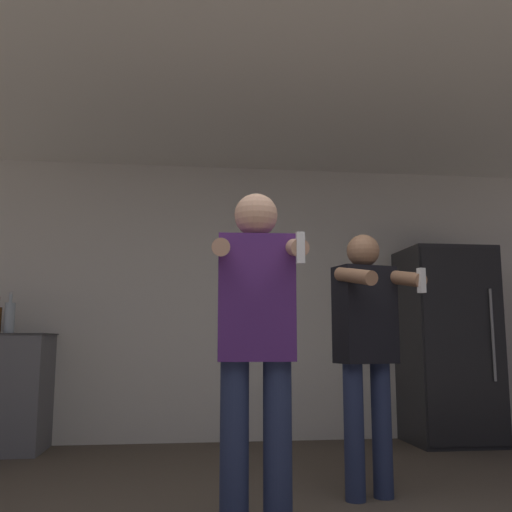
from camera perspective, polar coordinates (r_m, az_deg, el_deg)
name	(u,v)px	position (r m, az deg, el deg)	size (l,w,h in m)	color
wall_back	(226,300)	(5.35, -3.01, -4.44)	(7.00, 0.06, 2.55)	silver
ceiling_slab	(244,93)	(4.04, -1.17, 16.00)	(7.00, 3.79, 0.05)	silver
refrigerator	(448,345)	(5.48, 18.61, -8.39)	(0.75, 0.71, 1.73)	#262628
bottle_short_whiskey	(9,317)	(5.20, -23.43, -5.62)	(0.08, 0.08, 0.35)	silver
person_woman_foreground	(256,335)	(2.75, 0.02, -7.95)	(0.45, 0.44, 1.62)	navy
person_man_side	(367,338)	(3.49, 11.00, -8.02)	(0.48, 0.52, 1.54)	navy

